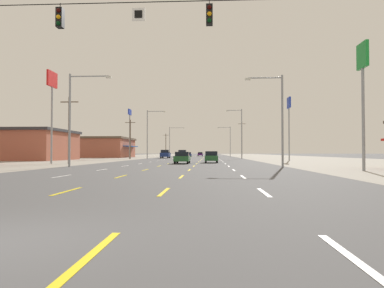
# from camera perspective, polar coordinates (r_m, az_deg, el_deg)

# --- Properties ---
(ground_plane) EXTENTS (572.00, 572.00, 0.00)m
(ground_plane) POSITION_cam_1_polar(r_m,az_deg,el_deg) (71.21, 0.26, -2.51)
(ground_plane) COLOR #4C4C4F
(lot_apron_left) EXTENTS (28.00, 440.00, 0.01)m
(lot_apron_left) POSITION_cam_1_polar(r_m,az_deg,el_deg) (76.49, -18.61, -2.36)
(lot_apron_left) COLOR gray
(lot_apron_left) RESTS_ON ground
(lot_apron_right) EXTENTS (28.00, 440.00, 0.01)m
(lot_apron_right) POSITION_cam_1_polar(r_m,az_deg,el_deg) (74.28, 19.72, -2.38)
(lot_apron_right) COLOR gray
(lot_apron_right) RESTS_ON ground
(lane_markings) EXTENTS (10.64, 227.60, 0.01)m
(lane_markings) POSITION_cam_1_polar(r_m,az_deg,el_deg) (109.68, 1.22, -2.11)
(lane_markings) COLOR white
(lane_markings) RESTS_ON ground
(signal_span_wire) EXTENTS (26.66, 0.53, 9.73)m
(signal_span_wire) POSITION_cam_1_polar(r_m,az_deg,el_deg) (16.56, -10.75, 12.88)
(signal_span_wire) COLOR brown
(signal_span_wire) RESTS_ON ground
(sedan_center_turn_nearest) EXTENTS (1.80, 4.50, 1.46)m
(sedan_center_turn_nearest) POSITION_cam_1_polar(r_m,az_deg,el_deg) (42.61, -1.61, -2.25)
(sedan_center_turn_nearest) COLOR #235B2D
(sedan_center_turn_nearest) RESTS_ON ground
(hatchback_inner_right_near) EXTENTS (1.72, 3.90, 1.54)m
(hatchback_inner_right_near) POSITION_cam_1_polar(r_m,az_deg,el_deg) (46.15, 3.23, -2.15)
(hatchback_inner_right_near) COLOR #235B2D
(hatchback_inner_right_near) RESTS_ON ground
(suv_far_left_mid) EXTENTS (1.98, 4.90, 1.98)m
(suv_far_left_mid) POSITION_cam_1_polar(r_m,az_deg,el_deg) (81.53, -4.44, -1.64)
(suv_far_left_mid) COLOR navy
(suv_far_left_mid) RESTS_ON ground
(suv_inner_left_midfar) EXTENTS (1.98, 4.90, 1.98)m
(suv_inner_left_midfar) POSITION_cam_1_polar(r_m,az_deg,el_deg) (85.58, -1.59, -1.63)
(suv_inner_left_midfar) COLOR silver
(suv_inner_left_midfar) RESTS_ON ground
(hatchback_inner_right_far) EXTENTS (1.72, 3.90, 1.54)m
(hatchback_inner_right_far) POSITION_cam_1_polar(r_m,az_deg,el_deg) (92.63, 2.93, -1.76)
(hatchback_inner_right_far) COLOR red
(hatchback_inner_right_far) RESTS_ON ground
(sedan_inner_left_farther) EXTENTS (1.80, 4.50, 1.46)m
(sedan_inner_left_farther) POSITION_cam_1_polar(r_m,az_deg,el_deg) (106.82, -0.60, -1.73)
(sedan_inner_left_farther) COLOR navy
(sedan_inner_left_farther) RESTS_ON ground
(sedan_center_turn_farthest) EXTENTS (1.80, 4.50, 1.46)m
(sedan_center_turn_farthest) POSITION_cam_1_polar(r_m,az_deg,el_deg) (123.61, 1.38, -1.68)
(sedan_center_turn_farthest) COLOR #4C196B
(sedan_center_turn_farthest) RESTS_ON ground
(sedan_inner_right_distant_a) EXTENTS (1.80, 4.50, 1.46)m
(sedan_inner_right_distant_a) POSITION_cam_1_polar(r_m,az_deg,el_deg) (126.98, 3.09, -1.67)
(sedan_inner_right_distant_a) COLOR #B28C33
(sedan_inner_right_distant_a) RESTS_ON ground
(storefront_left_row_1) EXTENTS (12.69, 14.65, 5.44)m
(storefront_left_row_1) POSITION_cam_1_polar(r_m,az_deg,el_deg) (67.96, -24.97, -0.12)
(storefront_left_row_1) COLOR #A35642
(storefront_left_row_1) RESTS_ON ground
(storefront_left_row_2) EXTENTS (13.57, 17.82, 5.44)m
(storefront_left_row_2) POSITION_cam_1_polar(r_m,az_deg,el_deg) (97.69, -13.87, -0.55)
(storefront_left_row_2) COLOR #A35642
(storefront_left_row_2) RESTS_ON ground
(pole_sign_left_row_1) EXTENTS (0.24, 2.48, 11.38)m
(pole_sign_left_row_1) POSITION_cam_1_polar(r_m,az_deg,el_deg) (46.21, -22.18, 7.92)
(pole_sign_left_row_1) COLOR gray
(pole_sign_left_row_1) RESTS_ON ground
(pole_sign_left_row_2) EXTENTS (0.24, 2.36, 10.68)m
(pole_sign_left_row_2) POSITION_cam_1_polar(r_m,az_deg,el_deg) (75.42, -10.28, 3.61)
(pole_sign_left_row_2) COLOR gray
(pole_sign_left_row_2) RESTS_ON ground
(pole_sign_right_row_0) EXTENTS (0.24, 1.65, 9.70)m
(pole_sign_right_row_0) POSITION_cam_1_polar(r_m,az_deg,el_deg) (29.45, 26.44, 9.99)
(pole_sign_right_row_0) COLOR gray
(pole_sign_right_row_0) RESTS_ON ground
(pole_sign_right_row_1) EXTENTS (0.24, 1.95, 10.61)m
(pole_sign_right_row_1) POSITION_cam_1_polar(r_m,az_deg,el_deg) (60.00, 15.76, 4.91)
(pole_sign_right_row_1) COLOR gray
(pole_sign_right_row_1) RESTS_ON ground
(streetlight_left_row_0) EXTENTS (4.16, 0.26, 9.00)m
(streetlight_left_row_0) POSITION_cam_1_polar(r_m,az_deg,el_deg) (35.20, -18.92, 4.98)
(streetlight_left_row_0) COLOR gray
(streetlight_left_row_0) RESTS_ON ground
(streetlight_right_row_0) EXTENTS (3.56, 0.26, 8.65)m
(streetlight_right_row_0) POSITION_cam_1_polar(r_m,az_deg,el_deg) (33.28, 14.13, 4.88)
(streetlight_right_row_0) COLOR gray
(streetlight_right_row_0) RESTS_ON ground
(streetlight_left_row_1) EXTENTS (4.14, 0.26, 10.51)m
(streetlight_left_row_1) POSITION_cam_1_polar(r_m,az_deg,el_deg) (74.93, -7.13, 2.18)
(streetlight_left_row_1) COLOR gray
(streetlight_left_row_1) RESTS_ON ground
(streetlight_right_row_1) EXTENTS (3.41, 0.26, 10.63)m
(streetlight_right_row_1) POSITION_cam_1_polar(r_m,az_deg,el_deg) (74.05, 8.01, 2.20)
(streetlight_right_row_1) COLOR gray
(streetlight_right_row_1) RESTS_ON ground
(streetlight_left_row_2) EXTENTS (5.09, 0.26, 9.89)m
(streetlight_left_row_2) POSITION_cam_1_polar(r_m,az_deg,el_deg) (115.60, -3.46, 0.82)
(streetlight_left_row_2) COLOR gray
(streetlight_left_row_2) RESTS_ON ground
(streetlight_right_row_2) EXTENTS (4.43, 0.26, 9.95)m
(streetlight_right_row_2) POSITION_cam_1_polar(r_m,az_deg,el_deg) (115.05, 6.13, 0.81)
(streetlight_right_row_2) COLOR gray
(streetlight_right_row_2) RESTS_ON ground
(utility_pole_left_row_0) EXTENTS (2.20, 0.26, 8.11)m
(utility_pole_left_row_0) POSITION_cam_1_polar(r_m,az_deg,el_deg) (44.24, -19.67, 2.38)
(utility_pole_left_row_0) COLOR brown
(utility_pole_left_row_0) RESTS_ON ground
(utility_pole_left_row_1) EXTENTS (2.20, 0.26, 8.30)m
(utility_pole_left_row_1) POSITION_cam_1_polar(r_m,az_deg,el_deg) (73.86, -10.20, 0.92)
(utility_pole_left_row_1) COLOR brown
(utility_pole_left_row_1) RESTS_ON ground
(utility_pole_right_row_2) EXTENTS (2.20, 0.26, 10.45)m
(utility_pole_right_row_2) POSITION_cam_1_polar(r_m,az_deg,el_deg) (102.92, 8.26, 0.87)
(utility_pole_right_row_2) COLOR brown
(utility_pole_right_row_2) RESTS_ON ground
(utility_pole_left_row_3) EXTENTS (2.20, 0.26, 8.60)m
(utility_pole_left_row_3) POSITION_cam_1_polar(r_m,az_deg,el_deg) (132.78, -4.36, -0.04)
(utility_pole_left_row_3) COLOR brown
(utility_pole_left_row_3) RESTS_ON ground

